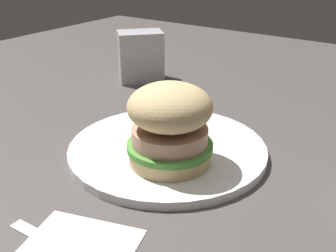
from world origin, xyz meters
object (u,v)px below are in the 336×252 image
(sandwich, at_px, (170,124))
(fries_pile, at_px, (173,127))
(plate, at_px, (168,149))
(napkin_dispenser, at_px, (141,56))

(sandwich, xyz_separation_m, fries_pile, (-0.08, -0.05, -0.05))
(sandwich, bearing_deg, plate, -141.77)
(plate, bearing_deg, fries_pile, -153.21)
(sandwich, height_order, napkin_dispenser, sandwich)
(plate, height_order, sandwich, sandwich)
(fries_pile, xyz_separation_m, napkin_dispenser, (-0.19, -0.21, 0.04))
(plate, relative_size, fries_pile, 3.02)
(fries_pile, bearing_deg, napkin_dispenser, -131.48)
(plate, distance_m, sandwich, 0.07)
(fries_pile, bearing_deg, plate, 26.79)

